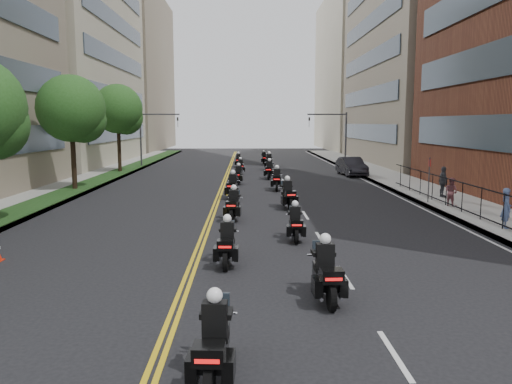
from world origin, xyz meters
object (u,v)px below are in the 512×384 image
motorcycle_5 (288,196)px  pedestrian_a (506,208)px  motorcycle_12 (238,161)px  motorcycle_6 (233,187)px  pedestrian_c (443,182)px  motorcycle_3 (295,225)px  pedestrian_b (451,192)px  motorcycle_1 (326,275)px  motorcycle_7 (277,180)px  parked_sedan (351,166)px  motorcycle_2 (227,245)px  motorcycle_9 (269,171)px  motorcycle_10 (241,167)px  motorcycle_4 (234,206)px  motorcycle_0 (214,346)px  motorcycle_8 (238,176)px  motorcycle_11 (269,163)px  motorcycle_13 (264,159)px

motorcycle_5 → pedestrian_a: bearing=-39.9°
motorcycle_5 → motorcycle_12: motorcycle_5 is taller
motorcycle_6 → pedestrian_c: size_ratio=1.28×
motorcycle_3 → motorcycle_6: 11.26m
motorcycle_6 → pedestrian_b: size_ratio=1.56×
motorcycle_1 → motorcycle_7: 21.23m
motorcycle_12 → parked_sedan: 12.87m
motorcycle_2 → motorcycle_9: size_ratio=0.97×
motorcycle_10 → pedestrian_b: (11.45, -18.23, 0.30)m
motorcycle_2 → pedestrian_a: (11.55, 4.79, 0.35)m
pedestrian_c → motorcycle_7: bearing=65.4°
motorcycle_1 → pedestrian_b: bearing=55.0°
motorcycle_4 → motorcycle_5: motorcycle_5 is taller
motorcycle_4 → parked_sedan: size_ratio=0.47×
motorcycle_1 → pedestrian_a: (8.89, 8.09, 0.31)m
motorcycle_0 → motorcycle_1: size_ratio=0.96×
motorcycle_10 → motorcycle_12: size_ratio=0.96×
motorcycle_6 → pedestrian_b: (11.76, -3.82, 0.22)m
motorcycle_2 → motorcycle_7: 18.13m
pedestrian_a → pedestrian_b: (0.00, 5.67, -0.10)m
pedestrian_c → motorcycle_4: bearing=116.0°
motorcycle_8 → pedestrian_c: pedestrian_c is taller
motorcycle_5 → motorcycle_7: motorcycle_5 is taller
motorcycle_7 → pedestrian_a: bearing=-51.7°
motorcycle_3 → motorcycle_8: (-2.49, 17.98, 0.01)m
motorcycle_1 → motorcycle_3: motorcycle_1 is taller
motorcycle_6 → pedestrian_c: pedestrian_c is taller
motorcycle_1 → motorcycle_4: (-2.65, 10.79, -0.03)m
motorcycle_2 → motorcycle_10: bearing=91.7°
motorcycle_9 → motorcycle_11: bearing=94.6°
motorcycle_1 → motorcycle_11: 35.53m
motorcycle_7 → motorcycle_10: (-2.60, 10.76, -0.07)m
pedestrian_c → motorcycle_9: bearing=40.9°
motorcycle_0 → parked_sedan: bearing=77.6°
motorcycle_13 → motorcycle_8: bearing=-102.3°
pedestrian_b → motorcycle_9: bearing=1.9°
motorcycle_1 → motorcycle_8: size_ratio=1.10×
motorcycle_6 → motorcycle_4: bearing=-83.1°
motorcycle_9 → motorcycle_10: bearing=129.0°
motorcycle_13 → motorcycle_12: bearing=-131.0°
motorcycle_3 → motorcycle_4: motorcycle_4 is taller
motorcycle_5 → motorcycle_1: bearing=-97.1°
motorcycle_4 → motorcycle_7: motorcycle_7 is taller
pedestrian_a → motorcycle_9: bearing=31.0°
motorcycle_0 → motorcycle_9: bearing=88.9°
motorcycle_3 → motorcycle_12: (-2.71, 32.15, 0.02)m
motorcycle_5 → parked_sedan: 18.14m
motorcycle_1 → motorcycle_5: size_ratio=0.99×
motorcycle_4 → pedestrian_a: pedestrian_a is taller
motorcycle_5 → motorcycle_7: size_ratio=1.03×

